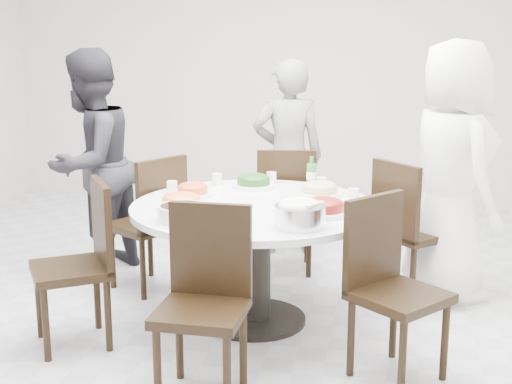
% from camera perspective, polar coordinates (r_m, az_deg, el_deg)
% --- Properties ---
extents(floor, '(6.00, 6.00, 0.01)m').
position_cam_1_polar(floor, '(4.74, -1.85, -9.26)').
color(floor, silver).
rests_on(floor, ground).
extents(wall_back, '(6.00, 0.01, 2.80)m').
position_cam_1_polar(wall_back, '(7.35, 3.20, 9.89)').
color(wall_back, silver).
rests_on(wall_back, ground).
extents(dining_table, '(1.50, 1.50, 0.75)m').
position_cam_1_polar(dining_table, '(4.41, -0.12, -5.79)').
color(dining_table, white).
rests_on(dining_table, floor).
extents(chair_ne, '(0.59, 0.59, 0.95)m').
position_cam_1_polar(chair_ne, '(4.89, 12.58, -2.96)').
color(chair_ne, black).
rests_on(chair_ne, floor).
extents(chair_n, '(0.48, 0.48, 0.95)m').
position_cam_1_polar(chair_n, '(5.33, 2.39, -1.35)').
color(chair_n, black).
rests_on(chair_n, floor).
extents(chair_nw, '(0.58, 0.58, 0.95)m').
position_cam_1_polar(chair_nw, '(5.01, -8.83, -2.42)').
color(chair_nw, black).
rests_on(chair_nw, floor).
extents(chair_sw, '(0.58, 0.58, 0.95)m').
position_cam_1_polar(chair_sw, '(4.20, -14.65, -5.74)').
color(chair_sw, black).
rests_on(chair_sw, floor).
extents(chair_s, '(0.43, 0.43, 0.95)m').
position_cam_1_polar(chair_s, '(3.50, -4.43, -9.20)').
color(chair_s, black).
rests_on(chair_s, floor).
extents(chair_se, '(0.59, 0.59, 0.95)m').
position_cam_1_polar(chair_se, '(3.75, 11.44, -7.85)').
color(chair_se, black).
rests_on(chair_se, floor).
extents(diner_right, '(0.88, 1.00, 1.73)m').
position_cam_1_polar(diner_right, '(4.89, 15.33, 1.58)').
color(diner_right, white).
rests_on(diner_right, floor).
extents(diner_middle, '(0.65, 0.50, 1.57)m').
position_cam_1_polar(diner_middle, '(5.71, 2.59, 2.79)').
color(diner_middle, black).
rests_on(diner_middle, floor).
extents(diner_left, '(0.78, 0.92, 1.66)m').
position_cam_1_polar(diner_left, '(5.29, -13.14, 2.14)').
color(diner_left, black).
rests_on(diner_left, floor).
extents(dish_greens, '(0.28, 0.28, 0.07)m').
position_cam_1_polar(dish_greens, '(4.76, -0.19, 0.77)').
color(dish_greens, white).
rests_on(dish_greens, dining_table).
extents(dish_pale, '(0.28, 0.28, 0.08)m').
position_cam_1_polar(dish_pale, '(4.54, 5.12, 0.16)').
color(dish_pale, white).
rests_on(dish_pale, dining_table).
extents(dish_orange, '(0.25, 0.25, 0.07)m').
position_cam_1_polar(dish_orange, '(4.52, -5.10, 0.03)').
color(dish_orange, white).
rests_on(dish_orange, dining_table).
extents(dish_redbrown, '(0.30, 0.30, 0.08)m').
position_cam_1_polar(dish_redbrown, '(4.09, 5.43, -1.30)').
color(dish_redbrown, white).
rests_on(dish_redbrown, dining_table).
extents(dish_tofu, '(0.29, 0.29, 0.07)m').
position_cam_1_polar(dish_tofu, '(4.23, -5.99, -0.85)').
color(dish_tofu, white).
rests_on(dish_tofu, dining_table).
extents(rice_bowl, '(0.27, 0.27, 0.12)m').
position_cam_1_polar(rice_bowl, '(3.83, 3.52, -1.94)').
color(rice_bowl, silver).
rests_on(rice_bowl, dining_table).
extents(soup_bowl, '(0.28, 0.28, 0.09)m').
position_cam_1_polar(soup_bowl, '(3.97, -5.89, -1.67)').
color(soup_bowl, white).
rests_on(soup_bowl, dining_table).
extents(beverage_bottle, '(0.06, 0.06, 0.22)m').
position_cam_1_polar(beverage_bottle, '(4.72, 4.46, 1.52)').
color(beverage_bottle, '#2F732E').
rests_on(beverage_bottle, dining_table).
extents(tea_cups, '(0.07, 0.07, 0.08)m').
position_cam_1_polar(tea_cups, '(4.87, 1.16, 1.10)').
color(tea_cups, white).
rests_on(tea_cups, dining_table).
extents(chopsticks, '(0.24, 0.04, 0.01)m').
position_cam_1_polar(chopsticks, '(4.91, 1.35, 0.78)').
color(chopsticks, tan).
rests_on(chopsticks, dining_table).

